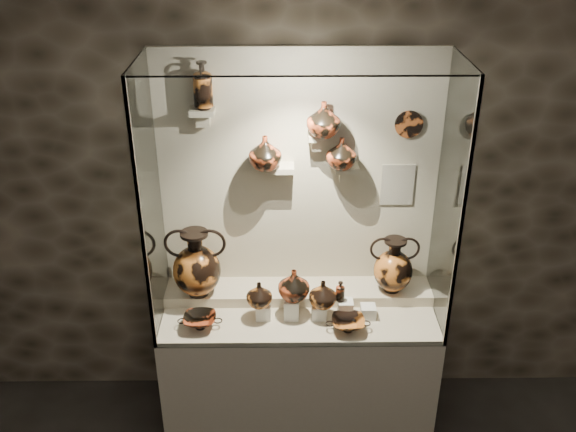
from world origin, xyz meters
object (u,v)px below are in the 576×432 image
object	(u,v)px
jug_a	(259,294)
ovoid_vase_c	(341,153)
amphora_left	(196,263)
ovoid_vase_a	(265,152)
amphora_right	(393,265)
ovoid_vase_b	(324,119)
jug_c	(323,294)
lekythos_small	(340,290)
kylix_right	(348,323)
jug_b	(294,284)
lekythos_tall	(203,83)
kylix_left	(200,320)

from	to	relation	value
jug_a	ovoid_vase_c	distance (m)	0.97
amphora_left	jug_a	distance (m)	0.44
amphora_left	ovoid_vase_a	size ratio (longest dim) A/B	2.23
amphora_right	ovoid_vase_b	distance (m)	1.04
jug_c	ovoid_vase_b	xyz separation A→B (m)	(-0.01, 0.25, 1.01)
lekythos_small	ovoid_vase_b	bearing A→B (deg)	91.97
kylix_right	ovoid_vase_c	bearing A→B (deg)	97.10
jug_b	ovoid_vase_a	size ratio (longest dim) A/B	1.00
jug_c	jug_a	bearing A→B (deg)	-170.68
amphora_right	jug_c	size ratio (longest dim) A/B	2.08
ovoid_vase_b	kylix_right	bearing A→B (deg)	-43.41
lekythos_small	lekythos_tall	world-z (taller)	lekythos_tall
jug_a	lekythos_tall	world-z (taller)	lekythos_tall
amphora_right	ovoid_vase_c	world-z (taller)	ovoid_vase_c
ovoid_vase_a	ovoid_vase_b	distance (m)	0.39
jug_b	kylix_left	world-z (taller)	jug_b
kylix_left	ovoid_vase_c	bearing A→B (deg)	-2.19
amphora_left	ovoid_vase_b	size ratio (longest dim) A/B	2.21
amphora_left	amphora_right	size ratio (longest dim) A/B	1.21
jug_b	amphora_right	bearing A→B (deg)	13.45
lekythos_small	amphora_right	bearing A→B (deg)	5.56
jug_a	amphora_right	bearing A→B (deg)	24.75
jug_c	lekythos_small	distance (m)	0.11
lekythos_small	lekythos_tall	bearing A→B (deg)	137.53
lekythos_small	ovoid_vase_c	world-z (taller)	ovoid_vase_c
kylix_right	ovoid_vase_b	world-z (taller)	ovoid_vase_b
amphora_left	ovoid_vase_b	xyz separation A→B (m)	(0.76, 0.08, 0.90)
jug_c	ovoid_vase_a	world-z (taller)	ovoid_vase_a
amphora_left	amphora_right	world-z (taller)	amphora_left
lekythos_small	jug_c	bearing A→B (deg)	164.32
lekythos_small	ovoid_vase_c	distance (m)	0.82
amphora_right	jug_a	size ratio (longest dim) A/B	2.26
amphora_left	kylix_left	xyz separation A→B (m)	(0.03, -0.26, -0.24)
lekythos_small	ovoid_vase_a	world-z (taller)	ovoid_vase_a
ovoid_vase_a	ovoid_vase_c	size ratio (longest dim) A/B	1.09
amphora_right	jug_c	distance (m)	0.50
amphora_right	ovoid_vase_c	xyz separation A→B (m)	(-0.35, 0.06, 0.73)
kylix_left	ovoid_vase_a	world-z (taller)	ovoid_vase_a
ovoid_vase_a	kylix_left	bearing A→B (deg)	-122.14
jug_c	lekythos_tall	distance (m)	1.41
jug_a	kylix_left	size ratio (longest dim) A/B	0.64
jug_c	amphora_right	bearing A→B (deg)	32.53
kylix_left	ovoid_vase_b	bearing A→B (deg)	0.23
ovoid_vase_c	lekythos_tall	bearing A→B (deg)	-158.17
amphora_left	kylix_right	bearing A→B (deg)	-33.59
lekythos_tall	ovoid_vase_c	xyz separation A→B (m)	(0.78, -0.03, -0.41)
kylix_left	amphora_left	bearing A→B (deg)	73.00
jug_c	kylix_left	distance (m)	0.75
ovoid_vase_a	kylix_right	bearing A→B (deg)	-20.33
amphora_left	jug_a	xyz separation A→B (m)	(0.39, -0.18, -0.11)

